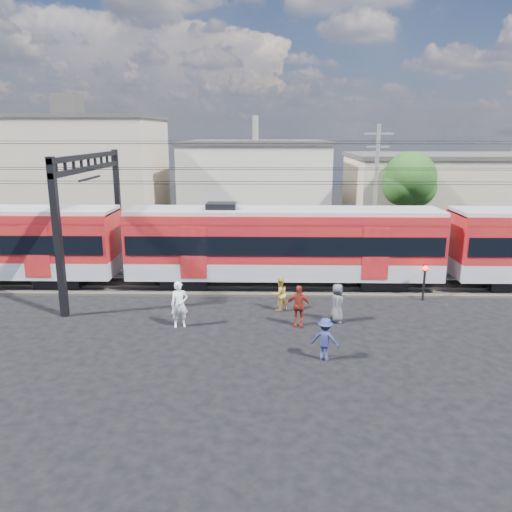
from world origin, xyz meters
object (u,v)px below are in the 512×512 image
(pedestrian_a, at_px, (179,304))
(commuter_train, at_px, (287,243))
(crossing_signal, at_px, (425,276))
(pedestrian_c, at_px, (325,339))

(pedestrian_a, bearing_deg, commuter_train, 32.63)
(commuter_train, bearing_deg, pedestrian_a, -129.85)
(crossing_signal, bearing_deg, commuter_train, 162.88)
(pedestrian_a, bearing_deg, pedestrian_c, -45.44)
(pedestrian_a, distance_m, crossing_signal, 11.86)
(pedestrian_c, xyz_separation_m, crossing_signal, (5.55, 6.67, 0.46))
(crossing_signal, bearing_deg, pedestrian_a, -162.16)
(pedestrian_a, xyz_separation_m, pedestrian_c, (5.74, -3.04, -0.19))
(pedestrian_c, relative_size, crossing_signal, 0.88)
(commuter_train, distance_m, crossing_signal, 6.96)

